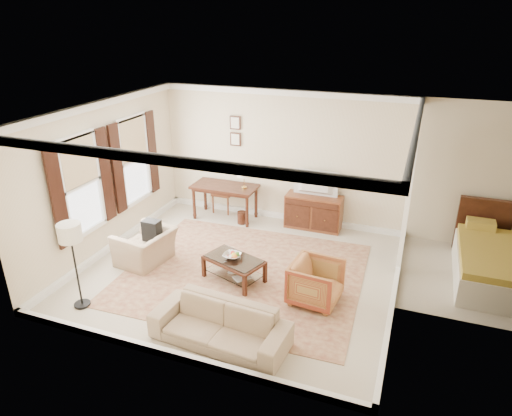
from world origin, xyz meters
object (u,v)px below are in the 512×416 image
Objects in this scene: writing_desk at (225,190)px; striped_armchair at (316,281)px; tv at (315,176)px; sideboard at (314,212)px; sofa at (220,320)px; club_armchair at (145,242)px; coffee_table at (234,263)px.

writing_desk is 1.84× the size of striped_armchair.
tv is 1.15× the size of striped_armchair.
sideboard is at bearing 5.67° from writing_desk.
tv is 4.23m from sofa.
tv reaches higher than club_armchair.
sofa is at bearing 85.49° from tv.
sofa is (1.68, -3.96, -0.30)m from writing_desk.
sofa reaches higher than coffee_table.
striped_armchair is at bearing 95.97° from club_armchair.
tv reaches higher than coffee_table.
writing_desk is 1.25× the size of coffee_table.
club_armchair reaches higher than sofa.
sofa reaches higher than sideboard.
striped_armchair is 0.80× the size of club_armchair.
striped_armchair is at bearing -5.67° from coffee_table.
writing_desk reaches higher than sideboard.
coffee_table is 1.50m from striped_armchair.
writing_desk is 3.71m from striped_armchair.
striped_armchair reaches higher than coffee_table.
writing_desk is at bearing 174.91° from club_armchair.
club_armchair is (-2.58, -2.55, -0.77)m from tv.
coffee_table is 0.59× the size of sofa.
writing_desk is 1.59× the size of tv.
sideboard is 2.69m from coffee_table.
writing_desk is 0.74× the size of sofa.
writing_desk is 1.20× the size of sideboard.
sideboard is at bearing 72.98° from coffee_table.
sofa is at bearing -94.49° from sideboard.
tv is 0.78× the size of coffee_table.
sideboard is 1.54× the size of striped_armchair.
striped_armchair is (0.70, -2.72, 0.02)m from sideboard.
club_armchair is at bearing -103.66° from writing_desk.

